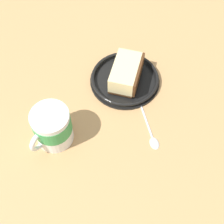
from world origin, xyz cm
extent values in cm
cube|color=tan|center=(0.00, 0.00, -1.23)|extent=(144.94, 144.94, 2.45)
cylinder|color=black|center=(-4.38, -1.69, 0.49)|extent=(17.04, 17.04, 0.98)
torus|color=black|center=(-4.38, -1.69, 1.38)|extent=(16.47, 16.47, 0.80)
cube|color=#472814|center=(-4.38, -1.69, 1.28)|extent=(9.25, 11.86, 0.60)
cube|color=beige|center=(-4.38, -1.69, 3.62)|extent=(9.25, 11.86, 4.09)
cube|color=#472814|center=(-7.37, -2.86, 3.62)|extent=(4.38, 9.95, 4.09)
cylinder|color=white|center=(-0.95, 19.94, 4.56)|extent=(7.99, 7.99, 9.13)
cylinder|color=green|center=(-0.95, 19.94, 5.80)|extent=(8.15, 8.15, 4.00)
cylinder|color=black|center=(-0.95, 19.94, 7.47)|extent=(7.03, 7.03, 0.40)
torus|color=white|center=(-0.92, 23.94, 4.56)|extent=(1.06, 5.04, 5.03)
ellipsoid|color=silver|center=(-19.36, 8.43, 0.40)|extent=(3.59, 3.46, 0.80)
cylinder|color=silver|center=(-14.73, 4.58, 0.25)|extent=(7.29, 6.17, 0.50)
camera|label=1|loc=(-30.01, 38.59, 62.08)|focal=50.73mm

